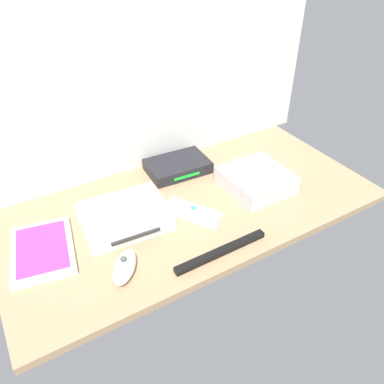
# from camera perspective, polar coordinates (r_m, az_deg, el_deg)

# --- Properties ---
(ground_plane) EXTENTS (1.00, 0.48, 0.02)m
(ground_plane) POSITION_cam_1_polar(r_m,az_deg,el_deg) (1.04, 0.00, -2.22)
(ground_plane) COLOR #9E7F5B
(ground_plane) RESTS_ON ground
(back_wall) EXTENTS (1.10, 0.01, 0.64)m
(back_wall) POSITION_cam_1_polar(r_m,az_deg,el_deg) (1.08, -7.09, 19.03)
(back_wall) COLOR silver
(back_wall) RESTS_ON ground
(game_console) EXTENTS (0.22, 0.18, 0.04)m
(game_console) POSITION_cam_1_polar(r_m,az_deg,el_deg) (0.97, -9.96, -3.58)
(game_console) COLOR white
(game_console) RESTS_ON ground_plane
(mini_computer) EXTENTS (0.17, 0.17, 0.05)m
(mini_computer) POSITION_cam_1_polar(r_m,az_deg,el_deg) (1.09, 9.51, 1.82)
(mini_computer) COLOR silver
(mini_computer) RESTS_ON ground_plane
(game_case) EXTENTS (0.17, 0.21, 0.02)m
(game_case) POSITION_cam_1_polar(r_m,az_deg,el_deg) (0.95, -21.31, -8.02)
(game_case) COLOR white
(game_case) RESTS_ON ground_plane
(network_router) EXTENTS (0.19, 0.13, 0.03)m
(network_router) POSITION_cam_1_polar(r_m,az_deg,el_deg) (1.15, -2.14, 3.86)
(network_router) COLOR black
(network_router) RESTS_ON ground_plane
(remote_wand) EXTENTS (0.11, 0.15, 0.03)m
(remote_wand) POSITION_cam_1_polar(r_m,az_deg,el_deg) (0.98, 0.20, -3.12)
(remote_wand) COLOR white
(remote_wand) RESTS_ON ground_plane
(remote_nunchuk) EXTENTS (0.10, 0.11, 0.05)m
(remote_nunchuk) POSITION_cam_1_polar(r_m,az_deg,el_deg) (0.85, -9.97, -10.87)
(remote_nunchuk) COLOR white
(remote_nunchuk) RESTS_ON ground_plane
(remote_classic_pad) EXTENTS (0.15, 0.09, 0.02)m
(remote_classic_pad) POSITION_cam_1_polar(r_m,az_deg,el_deg) (0.95, -10.97, -2.28)
(remote_classic_pad) COLOR white
(remote_classic_pad) RESTS_ON game_console
(sensor_bar) EXTENTS (0.24, 0.02, 0.01)m
(sensor_bar) POSITION_cam_1_polar(r_m,az_deg,el_deg) (0.89, 4.35, -8.79)
(sensor_bar) COLOR black
(sensor_bar) RESTS_ON ground_plane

